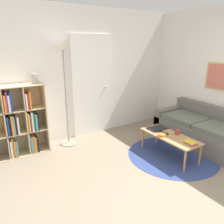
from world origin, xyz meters
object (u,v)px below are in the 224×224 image
(coffee_table, at_px, (170,138))
(bowl, at_px, (162,135))
(bookshelf, at_px, (13,123))
(cup, at_px, (177,132))
(laptop, at_px, (158,128))
(vase_on_shelf, at_px, (34,78))
(floor_lamp, at_px, (64,65))
(couch, at_px, (205,131))

(coffee_table, relative_size, bowl, 8.12)
(bookshelf, relative_size, cup, 14.42)
(bookshelf, bearing_deg, laptop, -26.14)
(coffee_table, xyz_separation_m, vase_on_shelf, (-1.83, 1.47, 0.98))
(bookshelf, relative_size, floor_lamp, 0.66)
(laptop, bearing_deg, couch, -22.65)
(couch, distance_m, coffee_table, 0.95)
(bookshelf, bearing_deg, couch, -25.18)
(couch, height_order, cup, couch)
(coffee_table, relative_size, vase_on_shelf, 6.14)
(floor_lamp, relative_size, vase_on_shelf, 10.83)
(bowl, relative_size, vase_on_shelf, 0.76)
(coffee_table, distance_m, cup, 0.17)
(bowl, bearing_deg, couch, -4.65)
(couch, bearing_deg, cup, -179.67)
(coffee_table, bearing_deg, couch, -2.05)
(bowl, xyz_separation_m, vase_on_shelf, (-1.70, 1.42, 0.93))
(bookshelf, xyz_separation_m, couch, (3.21, -1.51, -0.33))
(vase_on_shelf, bearing_deg, coffee_table, -38.78)
(floor_lamp, bearing_deg, coffee_table, -46.91)
(floor_lamp, bearing_deg, vase_on_shelf, 172.72)
(laptop, relative_size, cup, 4.22)
(couch, xyz_separation_m, bowl, (-1.07, 0.09, 0.14))
(floor_lamp, relative_size, laptop, 5.21)
(floor_lamp, relative_size, bowl, 14.34)
(couch, bearing_deg, bookshelf, 154.82)
(bookshelf, xyz_separation_m, coffee_table, (2.27, -1.47, -0.25))
(coffee_table, xyz_separation_m, bowl, (-0.13, 0.05, 0.06))
(coffee_table, height_order, bowl, bowl)
(cup, bearing_deg, vase_on_shelf, 142.52)
(laptop, bearing_deg, floor_lamp, 141.84)
(bowl, distance_m, cup, 0.28)
(floor_lamp, xyz_separation_m, cup, (1.45, -1.45, -1.10))
(bowl, bearing_deg, bookshelf, 146.36)
(couch, height_order, vase_on_shelf, vase_on_shelf)
(laptop, xyz_separation_m, cup, (0.10, -0.38, 0.03))
(coffee_table, distance_m, vase_on_shelf, 2.55)
(couch, xyz_separation_m, vase_on_shelf, (-2.78, 1.51, 1.07))
(laptop, bearing_deg, bookshelf, 153.86)
(cup, height_order, vase_on_shelf, vase_on_shelf)
(bowl, height_order, cup, cup)
(floor_lamp, height_order, cup, floor_lamp)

